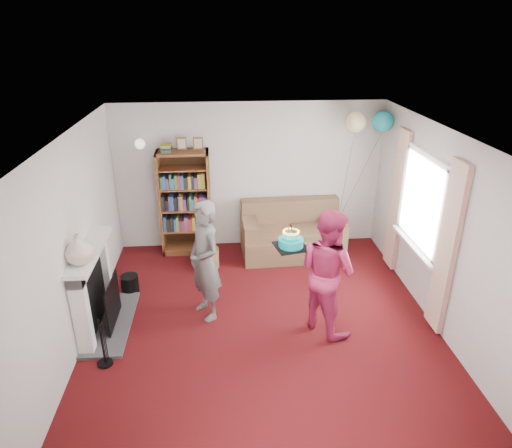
{
  "coord_description": "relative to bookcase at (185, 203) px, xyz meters",
  "views": [
    {
      "loc": [
        -0.49,
        -4.91,
        3.65
      ],
      "look_at": [
        -0.04,
        0.6,
        1.2
      ],
      "focal_mm": 32.0,
      "sensor_mm": 36.0,
      "label": 1
    }
  ],
  "objects": [
    {
      "name": "ground",
      "position": [
        1.09,
        -2.3,
        -0.87
      ],
      "size": [
        5.0,
        5.0,
        0.0
      ],
      "primitive_type": "plane",
      "color": "#39080D",
      "rests_on": "ground"
    },
    {
      "name": "wall_back",
      "position": [
        1.09,
        0.21,
        0.38
      ],
      "size": [
        4.5,
        0.02,
        2.5
      ],
      "primitive_type": "cube",
      "color": "silver",
      "rests_on": "ground"
    },
    {
      "name": "wall_left",
      "position": [
        -1.17,
        -2.3,
        0.38
      ],
      "size": [
        0.02,
        5.0,
        2.5
      ],
      "primitive_type": "cube",
      "color": "silver",
      "rests_on": "ground"
    },
    {
      "name": "wall_right",
      "position": [
        3.35,
        -2.3,
        0.38
      ],
      "size": [
        0.02,
        5.0,
        2.5
      ],
      "primitive_type": "cube",
      "color": "silver",
      "rests_on": "ground"
    },
    {
      "name": "ceiling",
      "position": [
        1.09,
        -2.3,
        1.63
      ],
      "size": [
        4.5,
        5.0,
        0.01
      ],
      "primitive_type": "cube",
      "color": "white",
      "rests_on": "wall_back"
    },
    {
      "name": "fireplace",
      "position": [
        -1.0,
        -2.11,
        -0.36
      ],
      "size": [
        0.55,
        1.8,
        1.12
      ],
      "color": "#3F3F42",
      "rests_on": "ground"
    },
    {
      "name": "window_bay",
      "position": [
        3.3,
        -1.7,
        0.33
      ],
      "size": [
        0.14,
        2.02,
        2.2
      ],
      "color": "white",
      "rests_on": "ground"
    },
    {
      "name": "wall_sconce",
      "position": [
        -0.66,
        0.06,
        1.01
      ],
      "size": [
        0.16,
        0.23,
        0.16
      ],
      "color": "gold",
      "rests_on": "ground"
    },
    {
      "name": "bookcase",
      "position": [
        0.0,
        0.0,
        0.0
      ],
      "size": [
        0.84,
        0.42,
        1.98
      ],
      "color": "#472B14",
      "rests_on": "ground"
    },
    {
      "name": "sofa",
      "position": [
        1.78,
        -0.23,
        -0.54
      ],
      "size": [
        1.68,
        0.89,
        0.89
      ],
      "rotation": [
        0.0,
        0.0,
        0.04
      ],
      "color": "brown",
      "rests_on": "ground"
    },
    {
      "name": "wicker_basket",
      "position": [
        0.33,
        -0.64,
        -0.7
      ],
      "size": [
        0.42,
        0.42,
        0.38
      ],
      "rotation": [
        0.0,
        0.0,
        0.04
      ],
      "color": "#A1774B",
      "rests_on": "ground"
    },
    {
      "name": "person_striped",
      "position": [
        0.36,
        -1.97,
        -0.06
      ],
      "size": [
        0.63,
        0.71,
        1.63
      ],
      "primitive_type": "imported",
      "rotation": [
        0.0,
        0.0,
        -1.07
      ],
      "color": "black",
      "rests_on": "ground"
    },
    {
      "name": "person_magenta",
      "position": [
        1.89,
        -2.36,
        -0.05
      ],
      "size": [
        0.96,
        1.01,
        1.64
      ],
      "primitive_type": "imported",
      "rotation": [
        0.0,
        0.0,
        2.16
      ],
      "color": "#AF2351",
      "rests_on": "ground"
    },
    {
      "name": "birthday_cake",
      "position": [
        1.44,
        -2.25,
        0.31
      ],
      "size": [
        0.37,
        0.37,
        0.22
      ],
      "rotation": [
        0.0,
        0.0,
        0.21
      ],
      "color": "black",
      "rests_on": "ground"
    },
    {
      "name": "balloons",
      "position": [
        2.96,
        -0.18,
        1.35
      ],
      "size": [
        0.86,
        0.5,
        1.73
      ],
      "color": "#3F3F3F",
      "rests_on": "ground"
    },
    {
      "name": "mantel_vase",
      "position": [
        -1.03,
        -2.45,
        0.43
      ],
      "size": [
        0.45,
        0.45,
        0.35
      ],
      "primitive_type": "imported",
      "rotation": [
        0.0,
        0.0,
        -0.4
      ],
      "color": "beige",
      "rests_on": "fireplace"
    }
  ]
}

